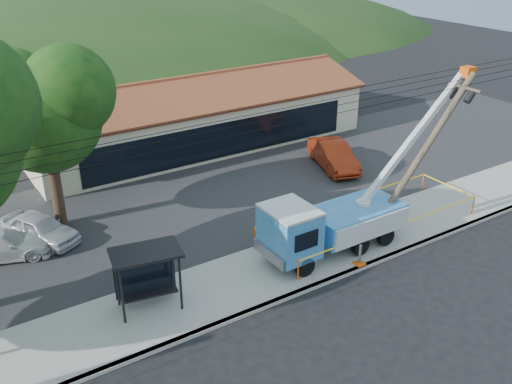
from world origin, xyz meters
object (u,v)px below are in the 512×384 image
object	(u,v)px
leaning_pole	(424,150)
bus_shelter	(146,264)
utility_truck	(331,222)
car_white	(4,259)
car_silver	(43,243)
car_red	(332,169)

from	to	relation	value
leaning_pole	bus_shelter	world-z (taller)	leaning_pole
utility_truck	car_white	world-z (taller)	utility_truck
bus_shelter	car_white	bearing A→B (deg)	131.41
bus_shelter	car_silver	bearing A→B (deg)	117.74
utility_truck	leaning_pole	xyz separation A→B (m)	(4.93, -0.52, 2.51)
leaning_pole	car_silver	size ratio (longest dim) A/B	1.85
bus_shelter	utility_truck	bearing A→B (deg)	6.06
utility_truck	bus_shelter	world-z (taller)	utility_truck
utility_truck	leaning_pole	bearing A→B (deg)	-5.98
utility_truck	bus_shelter	xyz separation A→B (m)	(-8.47, 0.65, 0.36)
leaning_pole	car_silver	distance (m)	18.31
bus_shelter	car_white	distance (m)	8.17
bus_shelter	car_red	bearing A→B (deg)	35.12
leaning_pole	car_silver	xyz separation A→B (m)	(-15.68, 8.49, -4.13)
leaning_pole	car_red	distance (m)	9.13
utility_truck	car_silver	bearing A→B (deg)	143.42
utility_truck	leaning_pole	distance (m)	5.56
utility_truck	leaning_pole	world-z (taller)	utility_truck
leaning_pole	car_red	xyz separation A→B (m)	(1.49, 8.00, -4.13)
car_silver	utility_truck	bearing A→B (deg)	-65.85
bus_shelter	car_white	xyz separation A→B (m)	(-4.08, 6.80, -1.97)
utility_truck	car_white	size ratio (longest dim) A/B	2.58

